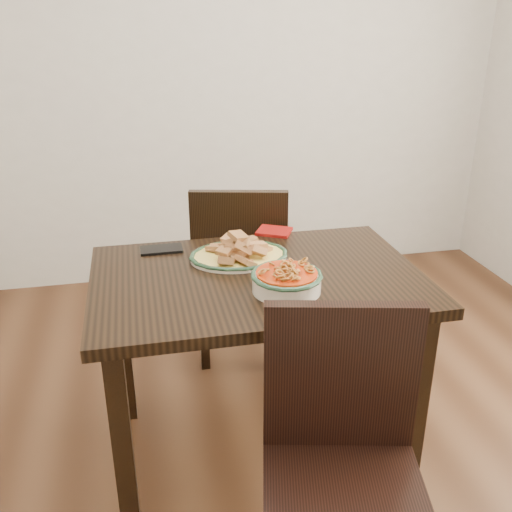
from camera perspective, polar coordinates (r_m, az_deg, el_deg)
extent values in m
plane|color=#3D2313|center=(2.35, 3.62, -18.95)|extent=(3.50, 3.50, 0.00)
cube|color=beige|center=(3.47, -3.99, 18.47)|extent=(3.50, 0.10, 2.60)
cube|color=black|center=(1.97, 0.12, -2.37)|extent=(1.13, 0.75, 0.04)
cube|color=black|center=(1.88, -13.20, -17.97)|extent=(0.06, 0.06, 0.71)
cube|color=black|center=(2.07, 15.72, -13.99)|extent=(0.06, 0.06, 0.71)
cube|color=black|center=(2.37, -13.20, -8.53)|extent=(0.06, 0.06, 0.71)
cube|color=black|center=(2.53, 9.58, -6.17)|extent=(0.06, 0.06, 0.71)
cube|color=black|center=(2.74, -1.49, -1.59)|extent=(0.50, 0.50, 0.04)
cube|color=black|center=(2.99, 1.94, -4.17)|extent=(0.04, 0.04, 0.41)
cube|color=black|center=(3.01, -4.57, -4.12)|extent=(0.04, 0.04, 0.41)
cube|color=black|center=(2.70, 2.07, -7.47)|extent=(0.04, 0.04, 0.41)
cube|color=black|center=(2.71, -5.20, -7.40)|extent=(0.04, 0.04, 0.41)
cube|color=black|center=(2.48, -1.71, 1.63)|extent=(0.42, 0.13, 0.44)
cube|color=black|center=(1.60, 8.87, -22.76)|extent=(0.50, 0.50, 0.04)
cube|color=black|center=(1.87, 2.02, -23.98)|extent=(0.04, 0.04, 0.41)
cube|color=black|center=(1.91, 13.22, -23.52)|extent=(0.04, 0.04, 0.41)
cube|color=black|center=(1.59, 8.50, -11.78)|extent=(0.42, 0.13, 0.44)
ellipsoid|color=beige|center=(2.08, -1.72, -0.07)|extent=(0.35, 0.27, 0.02)
ellipsoid|color=gold|center=(2.08, -1.73, 0.08)|extent=(0.34, 0.26, 0.01)
torus|color=#17341F|center=(2.08, -1.73, 0.13)|extent=(0.27, 0.27, 0.01)
cylinder|color=beige|center=(1.83, 3.07, -2.65)|extent=(0.22, 0.22, 0.06)
torus|color=#1C3E28|center=(1.82, 3.09, -1.91)|extent=(0.23, 0.23, 0.02)
cylinder|color=#A82907|center=(1.82, 3.09, -1.77)|extent=(0.20, 0.20, 0.01)
cube|color=black|center=(2.18, -9.43, 0.66)|extent=(0.16, 0.09, 0.01)
cube|color=maroon|center=(2.33, 1.83, 2.49)|extent=(0.17, 0.16, 0.01)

